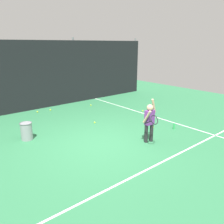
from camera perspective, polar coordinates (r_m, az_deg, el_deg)
The scene contains 16 objects.
ground_plane at distance 7.06m, azimuth -3.07°, elevation -7.87°, with size 20.00×20.00×0.00m, color #2D7247.
court_line_baseline at distance 5.78m, azimuth 8.97°, elevation -14.01°, with size 9.00×0.05×0.00m, color white.
court_line_sideline at distance 9.90m, azimuth 9.12°, elevation -0.71°, with size 0.05×9.00×0.00m, color white.
back_fence_windscreen at distance 10.92m, azimuth -19.18°, elevation 8.55°, with size 13.30×0.08×3.10m, color black.
fence_post_2 at distance 11.89m, azimuth -9.43°, elevation 10.22°, with size 0.09×0.09×3.25m, color slate.
fence_post_3 at distance 14.56m, azimuth 5.71°, elevation 11.53°, with size 0.09×0.09×3.25m, color slate.
tennis_player at distance 6.98m, azimuth 9.44°, elevation -1.96°, with size 0.70×0.59×1.35m.
ball_hopper at distance 7.71m, azimuth -20.68°, elevation -4.47°, with size 0.38×0.38×0.56m.
water_bottle at distance 8.43m, azimuth 15.35°, elevation -3.46°, with size 0.07×0.07×0.22m, color green.
tennis_ball_0 at distance 8.41m, azimuth 10.27°, elevation -3.72°, with size 0.07×0.07×0.07m, color #CCE033.
tennis_ball_1 at distance 10.76m, azimuth -15.21°, elevation 0.51°, with size 0.07×0.07×0.07m, color #CCE033.
tennis_ball_3 at distance 8.77m, azimuth -4.38°, elevation -2.64°, with size 0.07×0.07×0.07m, color #CCE033.
tennis_ball_4 at distance 10.62m, azimuth -18.23°, elevation 0.04°, with size 0.07×0.07×0.07m, color #CCE033.
tennis_ball_6 at distance 11.24m, azimuth -5.33°, elevation 1.72°, with size 0.07×0.07×0.07m, color #CCE033.
tennis_ball_7 at distance 9.11m, azimuth 9.93°, elevation -2.10°, with size 0.07×0.07×0.07m, color #CCE033.
tennis_ball_8 at distance 10.35m, azimuth 7.71°, elevation 0.32°, with size 0.07×0.07×0.07m, color #CCE033.
Camera 1 is at (-3.80, -5.17, 2.95)m, focal length 36.40 mm.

